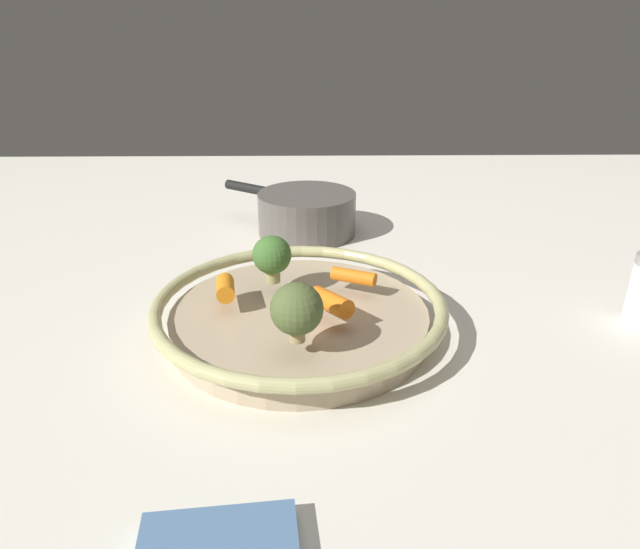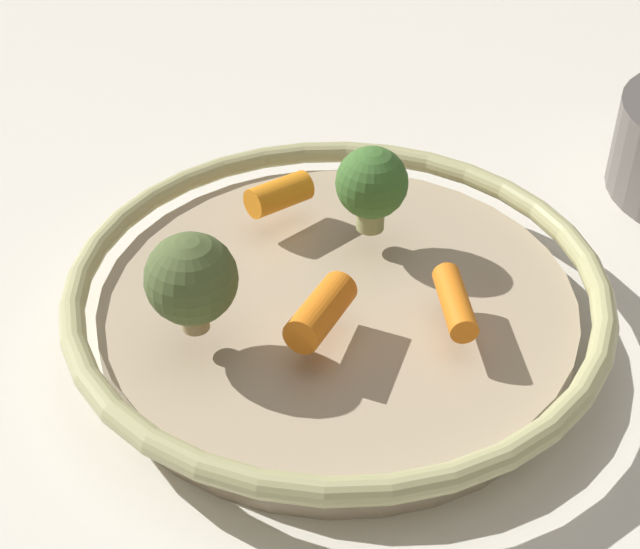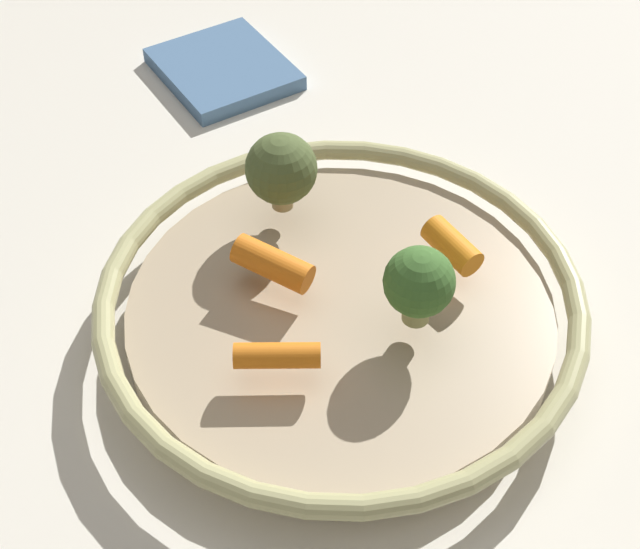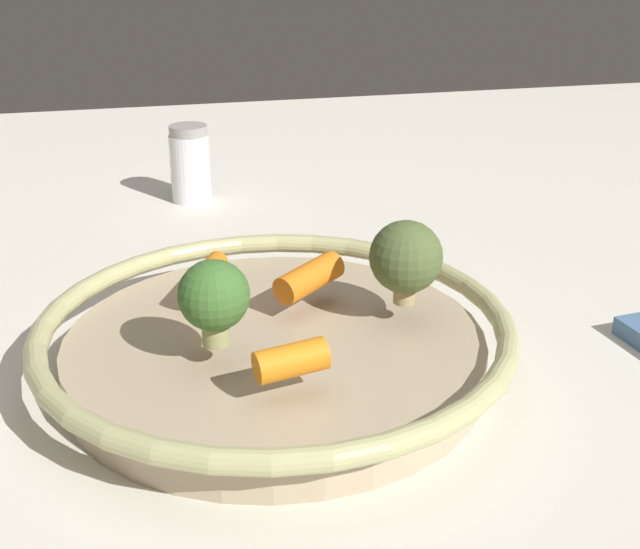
% 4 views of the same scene
% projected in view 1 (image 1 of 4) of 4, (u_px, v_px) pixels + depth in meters
% --- Properties ---
extents(ground_plane, '(1.81, 1.81, 0.00)m').
position_uv_depth(ground_plane, '(300.00, 333.00, 0.65)').
color(ground_plane, silver).
extents(serving_bowl, '(0.33, 0.33, 0.04)m').
position_uv_depth(serving_bowl, '(299.00, 315.00, 0.64)').
color(serving_bowl, tan).
rests_on(serving_bowl, ground_plane).
extents(baby_carrot_left, '(0.03, 0.05, 0.02)m').
position_uv_depth(baby_carrot_left, '(225.00, 288.00, 0.63)').
color(baby_carrot_left, orange).
rests_on(baby_carrot_left, serving_bowl).
extents(baby_carrot_back, '(0.05, 0.06, 0.03)m').
position_uv_depth(baby_carrot_back, '(331.00, 302.00, 0.60)').
color(baby_carrot_back, orange).
rests_on(baby_carrot_back, serving_bowl).
extents(baby_carrot_near_rim, '(0.05, 0.04, 0.02)m').
position_uv_depth(baby_carrot_near_rim, '(354.00, 276.00, 0.67)').
color(baby_carrot_near_rim, orange).
rests_on(baby_carrot_near_rim, serving_bowl).
extents(broccoli_floret_small, '(0.05, 0.05, 0.06)m').
position_uv_depth(broccoli_floret_small, '(296.00, 309.00, 0.54)').
color(broccoli_floret_small, tan).
rests_on(broccoli_floret_small, serving_bowl).
extents(broccoli_floret_edge, '(0.04, 0.04, 0.06)m').
position_uv_depth(broccoli_floret_edge, '(272.00, 256.00, 0.66)').
color(broccoli_floret_edge, tan).
rests_on(broccoli_floret_edge, serving_bowl).
extents(saucepan, '(0.22, 0.18, 0.07)m').
position_uv_depth(saucepan, '(306.00, 213.00, 0.94)').
color(saucepan, '#56514C').
rests_on(saucepan, ground_plane).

